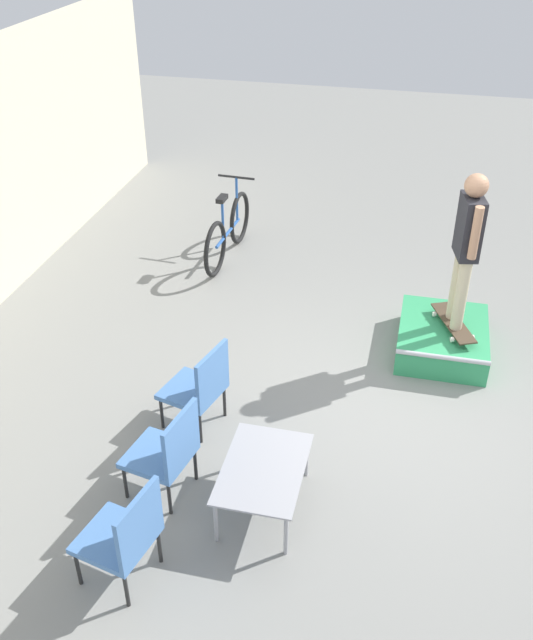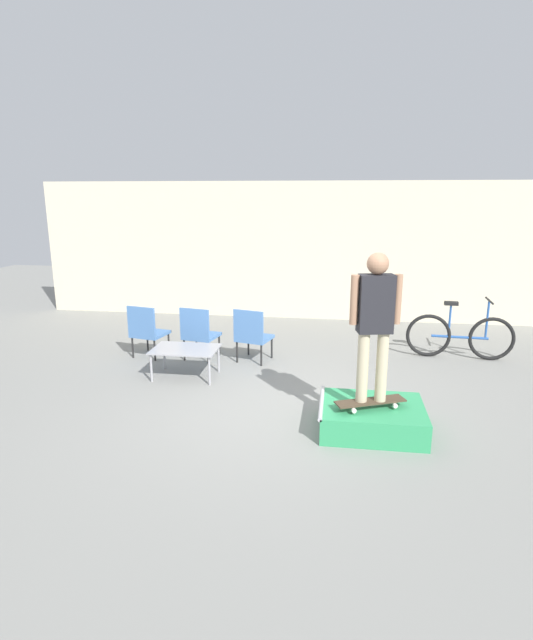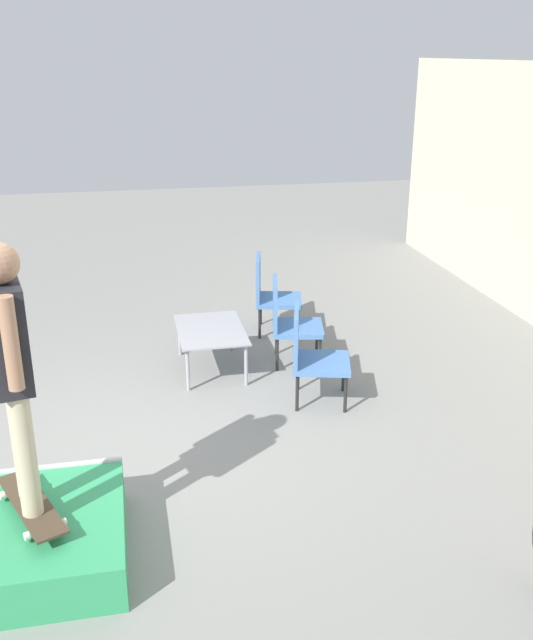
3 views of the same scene
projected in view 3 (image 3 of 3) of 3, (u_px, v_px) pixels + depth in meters
The scene contains 8 objects.
ground_plane at pixel (124, 454), 5.86m from camera, with size 24.00×24.00×0.00m, color gray.
skate_ramp_box at pixel (49, 537), 4.61m from camera, with size 1.22×0.97×0.34m.
skateboard_on_ramp at pixel (32, 504), 4.54m from camera, with size 0.84×0.51×0.07m.
person_skater at pixel (11, 359), 4.18m from camera, with size 0.56×0.27×1.71m.
coffee_table at pixel (211, 333), 7.28m from camera, with size 0.99×0.67×0.45m.
patio_chair_left at pixel (271, 292), 8.26m from camera, with size 0.62×0.62×0.91m.
patio_chair_center at pixel (289, 319), 7.42m from camera, with size 0.61×0.61×0.91m.
patio_chair_right at pixel (311, 353), 6.59m from camera, with size 0.64×0.64×0.91m.
Camera 3 is at (5.22, 0.12, 3.11)m, focal length 40.00 mm.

